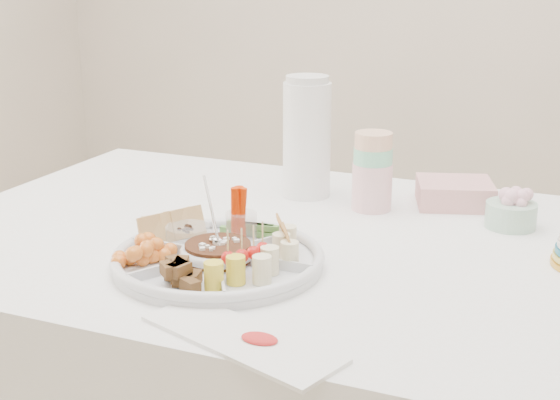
% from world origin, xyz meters
% --- Properties ---
extents(dining_table, '(1.52, 1.02, 0.76)m').
position_xyz_m(dining_table, '(0.00, 0.00, 0.38)').
color(dining_table, white).
rests_on(dining_table, floor).
extents(party_tray, '(0.38, 0.38, 0.04)m').
position_xyz_m(party_tray, '(-0.06, -0.21, 0.78)').
color(party_tray, silver).
rests_on(party_tray, dining_table).
extents(bean_dip, '(0.12, 0.12, 0.04)m').
position_xyz_m(bean_dip, '(-0.06, -0.21, 0.79)').
color(bean_dip, brown).
rests_on(bean_dip, party_tray).
extents(tortillas, '(0.09, 0.09, 0.05)m').
position_xyz_m(tortillas, '(0.05, -0.14, 0.80)').
color(tortillas, '#C08645').
rests_on(tortillas, party_tray).
extents(carrot_cucumber, '(0.12, 0.12, 0.11)m').
position_xyz_m(carrot_cucumber, '(-0.06, -0.08, 0.82)').
color(carrot_cucumber, red).
rests_on(carrot_cucumber, party_tray).
extents(pita_raisins, '(0.12, 0.12, 0.06)m').
position_xyz_m(pita_raisins, '(-0.17, -0.14, 0.80)').
color(pita_raisins, '#DCAE5F').
rests_on(pita_raisins, party_tray).
extents(cherries, '(0.12, 0.12, 0.05)m').
position_xyz_m(cherries, '(-0.17, -0.27, 0.79)').
color(cherries, '#CD7B39').
rests_on(cherries, party_tray).
extents(granola_chunks, '(0.09, 0.09, 0.04)m').
position_xyz_m(granola_chunks, '(-0.06, -0.34, 0.79)').
color(granola_chunks, '#3F2712').
rests_on(granola_chunks, party_tray).
extents(banana_tomato, '(0.11, 0.11, 0.09)m').
position_xyz_m(banana_tomato, '(0.05, -0.27, 0.82)').
color(banana_tomato, tan).
rests_on(banana_tomato, party_tray).
extents(cup_stack, '(0.09, 0.09, 0.25)m').
position_xyz_m(cup_stack, '(0.10, 0.24, 0.88)').
color(cup_stack, beige).
rests_on(cup_stack, dining_table).
extents(thermos, '(0.14, 0.14, 0.29)m').
position_xyz_m(thermos, '(-0.07, 0.28, 0.90)').
color(thermos, white).
rests_on(thermos, dining_table).
extents(flower_bowl, '(0.11, 0.11, 0.08)m').
position_xyz_m(flower_bowl, '(0.40, 0.23, 0.80)').
color(flower_bowl, silver).
rests_on(flower_bowl, dining_table).
extents(napkin_stack, '(0.20, 0.19, 0.06)m').
position_xyz_m(napkin_stack, '(0.27, 0.34, 0.79)').
color(napkin_stack, pink).
rests_on(napkin_stack, dining_table).
extents(placemat, '(0.35, 0.21, 0.01)m').
position_xyz_m(placemat, '(0.10, -0.45, 0.76)').
color(placemat, silver).
rests_on(placemat, dining_table).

